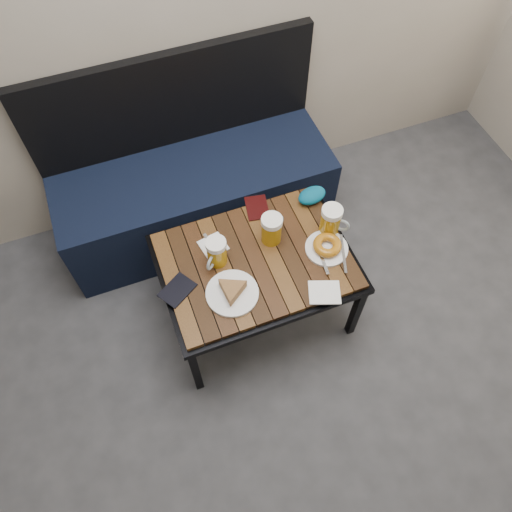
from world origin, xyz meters
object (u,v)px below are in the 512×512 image
object	(u,v)px
beer_mug_right	(331,220)
cafe_table	(256,265)
plate_pie	(232,291)
beer_mug_centre	(272,229)
beer_mug_left	(216,252)
knit_pouch	(312,195)
passport_navy	(177,290)
plate_bagel	(327,247)
bench	(195,189)
passport_burgundy	(257,208)

from	to	relation	value
beer_mug_right	cafe_table	bearing A→B (deg)	-135.00
plate_pie	beer_mug_centre	bearing A→B (deg)	38.23
beer_mug_left	knit_pouch	bearing A→B (deg)	154.09
passport_navy	knit_pouch	xyz separation A→B (m)	(0.72, 0.24, 0.03)
plate_bagel	beer_mug_left	bearing A→B (deg)	166.33
passport_navy	plate_pie	bearing A→B (deg)	32.78
bench	beer_mug_left	xyz separation A→B (m)	(-0.06, -0.59, 0.27)
beer_mug_centre	plate_bagel	bearing A→B (deg)	-66.45
beer_mug_left	beer_mug_right	size ratio (longest dim) A/B	0.95
bench	beer_mug_centre	bearing A→B (deg)	-69.77
cafe_table	passport_navy	xyz separation A→B (m)	(-0.36, -0.03, 0.05)
plate_pie	passport_burgundy	world-z (taller)	plate_pie
beer_mug_centre	passport_navy	xyz separation A→B (m)	(-0.46, -0.10, -0.07)
passport_navy	passport_burgundy	distance (m)	0.55
bench	passport_navy	distance (m)	0.74
beer_mug_right	knit_pouch	bearing A→B (deg)	131.31
passport_navy	bench	bearing A→B (deg)	126.72
beer_mug_left	beer_mug_right	bearing A→B (deg)	133.83
beer_mug_left	plate_bagel	distance (m)	0.48
beer_mug_left	plate_pie	xyz separation A→B (m)	(0.01, -0.17, -0.05)
bench	cafe_table	world-z (taller)	bench
plate_pie	passport_navy	size ratio (longest dim) A/B	1.55
bench	beer_mug_centre	size ratio (longest dim) A/B	9.44
bench	beer_mug_left	world-z (taller)	bench
bench	plate_bagel	xyz separation A→B (m)	(0.41, -0.70, 0.22)
plate_pie	knit_pouch	world-z (taller)	plate_pie
beer_mug_right	passport_burgundy	distance (m)	0.35
cafe_table	passport_burgundy	bearing A→B (deg)	68.07
beer_mug_right	plate_bagel	distance (m)	0.12
beer_mug_left	passport_burgundy	distance (m)	0.34
beer_mug_centre	passport_burgundy	size ratio (longest dim) A/B	1.07
bench	cafe_table	bearing A→B (deg)	-80.86
passport_burgundy	passport_navy	bearing A→B (deg)	-137.73
cafe_table	plate_pie	bearing A→B (deg)	-141.05
bench	knit_pouch	distance (m)	0.67
beer_mug_left	plate_pie	bearing A→B (deg)	48.52
bench	plate_bagel	bearing A→B (deg)	-59.61
cafe_table	beer_mug_centre	xyz separation A→B (m)	(0.10, 0.08, 0.12)
beer_mug_centre	passport_burgundy	bearing A→B (deg)	57.62
cafe_table	beer_mug_right	bearing A→B (deg)	4.40
bench	plate_pie	distance (m)	0.79
bench	plate_pie	xyz separation A→B (m)	(-0.05, -0.76, 0.22)
plate_pie	beer_mug_right	bearing A→B (deg)	16.34
knit_pouch	cafe_table	bearing A→B (deg)	-148.97
cafe_table	passport_burgundy	xyz separation A→B (m)	(0.10, 0.26, 0.05)
bench	knit_pouch	xyz separation A→B (m)	(0.46, -0.42, 0.23)
passport_navy	passport_burgundy	bearing A→B (deg)	89.49
cafe_table	beer_mug_right	size ratio (longest dim) A/B	5.65
bench	plate_pie	bearing A→B (deg)	-93.72
passport_burgundy	knit_pouch	size ratio (longest dim) A/B	0.99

